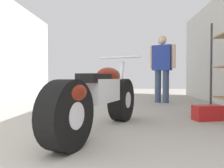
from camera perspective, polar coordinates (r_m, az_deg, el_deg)
ground_plane at (r=4.10m, az=-0.97°, el=-7.30°), size 17.18×17.18×0.00m
motorcycle_maroon_cruiser at (r=2.46m, az=-3.33°, el=-3.90°), size 0.93×1.99×0.95m
mechanic_in_blue at (r=5.60m, az=13.38°, el=5.08°), size 0.67×0.43×1.73m
red_toolbox at (r=3.50m, az=24.37°, el=-7.12°), size 0.45×0.30×0.23m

